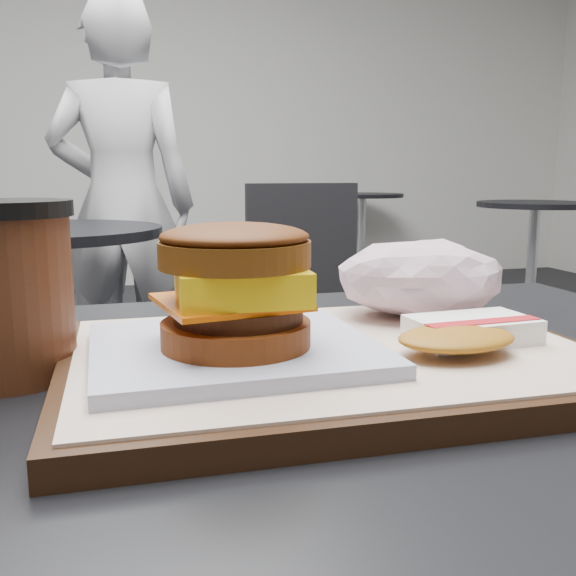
# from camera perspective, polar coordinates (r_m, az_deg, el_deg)

# --- Properties ---
(serving_tray) EXTENTS (0.38, 0.28, 0.02)m
(serving_tray) POSITION_cam_1_polar(r_m,az_deg,el_deg) (0.47, 3.79, -6.37)
(serving_tray) COLOR black
(serving_tray) RESTS_ON customer_table
(breakfast_sandwich) EXTENTS (0.19, 0.18, 0.09)m
(breakfast_sandwich) POSITION_cam_1_polar(r_m,az_deg,el_deg) (0.43, -4.69, -1.25)
(breakfast_sandwich) COLOR silver
(breakfast_sandwich) RESTS_ON serving_tray
(hash_brown) EXTENTS (0.12, 0.10, 0.02)m
(hash_brown) POSITION_cam_1_polar(r_m,az_deg,el_deg) (0.48, 15.47, -3.89)
(hash_brown) COLOR white
(hash_brown) RESTS_ON serving_tray
(crumpled_wrapper) EXTENTS (0.15, 0.12, 0.07)m
(crumpled_wrapper) POSITION_cam_1_polar(r_m,az_deg,el_deg) (0.58, 11.70, 0.91)
(crumpled_wrapper) COLOR silver
(crumpled_wrapper) RESTS_ON serving_tray
(coffee_cup) EXTENTS (0.09, 0.09, 0.13)m
(coffee_cup) POSITION_cam_1_polar(r_m,az_deg,el_deg) (0.49, -23.69, 0.34)
(coffee_cup) COLOR #452010
(coffee_cup) RESTS_ON customer_table
(neighbor_table) EXTENTS (0.70, 0.70, 0.75)m
(neighbor_table) POSITION_cam_1_polar(r_m,az_deg,el_deg) (2.12, -20.40, -0.32)
(neighbor_table) COLOR black
(neighbor_table) RESTS_ON ground
(napkin) EXTENTS (0.16, 0.16, 0.00)m
(napkin) POSITION_cam_1_polar(r_m,az_deg,el_deg) (2.09, -24.16, 4.85)
(napkin) COLOR white
(napkin) RESTS_ON neighbor_table
(neighbor_chair) EXTENTS (0.61, 0.43, 0.88)m
(neighbor_chair) POSITION_cam_1_polar(r_m,az_deg,el_deg) (2.24, -1.76, -0.19)
(neighbor_chair) COLOR #AAABB0
(neighbor_chair) RESTS_ON ground
(patron) EXTENTS (0.64, 0.48, 1.58)m
(patron) POSITION_cam_1_polar(r_m,az_deg,el_deg) (2.65, -14.49, 7.18)
(patron) COLOR #BBBBC0
(patron) RESTS_ON ground
(bg_table_near) EXTENTS (0.66, 0.66, 0.75)m
(bg_table_near) POSITION_cam_1_polar(r_m,az_deg,el_deg) (4.00, 21.00, 4.48)
(bg_table_near) COLOR black
(bg_table_near) RESTS_ON ground
(bg_table_far) EXTENTS (0.66, 0.66, 0.75)m
(bg_table_far) POSITION_cam_1_polar(r_m,az_deg,el_deg) (5.31, 6.61, 6.32)
(bg_table_far) COLOR black
(bg_table_far) RESTS_ON ground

